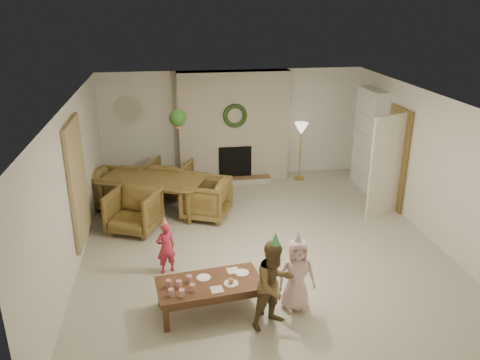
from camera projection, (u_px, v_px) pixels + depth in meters
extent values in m
plane|color=#B7B29E|center=(261.00, 243.00, 8.34)|extent=(7.00, 7.00, 0.00)
plane|color=white|center=(263.00, 101.00, 7.45)|extent=(7.00, 7.00, 0.00)
plane|color=silver|center=(233.00, 124.00, 11.13)|extent=(7.00, 0.00, 7.00)
plane|color=silver|center=(331.00, 300.00, 4.66)|extent=(7.00, 0.00, 7.00)
plane|color=silver|center=(73.00, 186.00, 7.47)|extent=(0.00, 7.00, 7.00)
plane|color=silver|center=(431.00, 167.00, 8.32)|extent=(0.00, 7.00, 7.00)
cube|color=maroon|center=(234.00, 126.00, 10.94)|extent=(2.50, 0.40, 2.50)
cube|color=brown|center=(236.00, 180.00, 11.04)|extent=(1.60, 0.30, 0.12)
cube|color=black|center=(235.00, 162.00, 11.06)|extent=(0.75, 0.12, 0.75)
torus|color=#1C3614|center=(235.00, 116.00, 10.62)|extent=(0.54, 0.10, 0.54)
cylinder|color=gold|center=(299.00, 178.00, 11.32)|extent=(0.25, 0.25, 0.03)
cylinder|color=gold|center=(300.00, 153.00, 11.10)|extent=(0.03, 0.03, 1.21)
cone|color=beige|center=(301.00, 129.00, 10.89)|extent=(0.32, 0.32, 0.27)
cube|color=white|center=(369.00, 139.00, 10.48)|extent=(0.30, 1.00, 2.20)
cube|color=white|center=(365.00, 168.00, 10.70)|extent=(0.30, 0.92, 0.03)
cube|color=white|center=(367.00, 150.00, 10.56)|extent=(0.30, 0.92, 0.03)
cube|color=white|center=(368.00, 133.00, 10.42)|extent=(0.30, 0.92, 0.03)
cube|color=white|center=(370.00, 115.00, 10.28)|extent=(0.30, 0.92, 0.03)
cube|color=#B43821|center=(367.00, 164.00, 10.51)|extent=(0.20, 0.40, 0.24)
cube|color=#235083|center=(366.00, 144.00, 10.55)|extent=(0.20, 0.44, 0.24)
cube|color=#A87124|center=(370.00, 128.00, 10.28)|extent=(0.20, 0.36, 0.22)
cube|color=brown|center=(396.00, 158.00, 9.50)|extent=(0.05, 0.86, 2.04)
cube|color=beige|center=(386.00, 166.00, 9.11)|extent=(0.77, 0.32, 2.00)
cube|color=tan|center=(78.00, 182.00, 7.66)|extent=(0.06, 1.20, 2.00)
imported|color=brown|center=(153.00, 195.00, 9.48)|extent=(2.26, 1.79, 0.70)
imported|color=brown|center=(134.00, 211.00, 8.68)|extent=(1.09, 1.10, 0.77)
imported|color=brown|center=(170.00, 178.00, 10.26)|extent=(1.09, 1.10, 0.77)
imported|color=brown|center=(113.00, 189.00, 9.67)|extent=(1.10, 1.09, 0.77)
imported|color=brown|center=(206.00, 198.00, 9.22)|extent=(1.10, 1.09, 0.77)
cylinder|color=tan|center=(177.00, 106.00, 8.77)|extent=(0.01, 0.01, 0.70)
cylinder|color=#975431|center=(178.00, 124.00, 8.90)|extent=(0.16, 0.16, 0.12)
sphere|color=#1F4918|center=(178.00, 118.00, 8.86)|extent=(0.32, 0.32, 0.32)
cube|color=#51301B|center=(210.00, 284.00, 6.44)|extent=(1.48, 0.87, 0.06)
cube|color=#51301B|center=(210.00, 289.00, 6.47)|extent=(1.36, 0.75, 0.09)
cube|color=#51301B|center=(166.00, 319.00, 6.10)|extent=(0.08, 0.08, 0.37)
cube|color=#51301B|center=(261.00, 302.00, 6.42)|extent=(0.08, 0.08, 0.37)
cube|color=#51301B|center=(160.00, 294.00, 6.61)|extent=(0.08, 0.08, 0.37)
cube|color=#51301B|center=(249.00, 280.00, 6.94)|extent=(0.08, 0.08, 0.37)
cylinder|color=silver|center=(171.00, 292.00, 6.13)|extent=(0.08, 0.08, 0.10)
cylinder|color=silver|center=(169.00, 283.00, 6.32)|extent=(0.08, 0.08, 0.10)
cylinder|color=silver|center=(182.00, 293.00, 6.11)|extent=(0.08, 0.08, 0.10)
cylinder|color=silver|center=(179.00, 284.00, 6.31)|extent=(0.08, 0.08, 0.10)
cylinder|color=silver|center=(192.00, 287.00, 6.23)|extent=(0.08, 0.08, 0.10)
cylinder|color=silver|center=(189.00, 279.00, 6.42)|extent=(0.08, 0.08, 0.10)
cylinder|color=white|center=(204.00, 278.00, 6.53)|extent=(0.22, 0.22, 0.01)
cylinder|color=white|center=(231.00, 283.00, 6.40)|extent=(0.22, 0.22, 0.01)
cylinder|color=white|center=(242.00, 273.00, 6.65)|extent=(0.22, 0.22, 0.01)
sphere|color=tan|center=(231.00, 281.00, 6.39)|extent=(0.08, 0.08, 0.08)
cube|color=#E2A8A6|center=(217.00, 289.00, 6.27)|extent=(0.18, 0.18, 0.01)
cube|color=#E2A8A6|center=(233.00, 271.00, 6.70)|extent=(0.18, 0.18, 0.01)
imported|color=#B52640|center=(166.00, 248.00, 7.33)|extent=(0.36, 0.30, 0.84)
cone|color=gold|center=(164.00, 221.00, 7.17)|extent=(0.12, 0.12, 0.16)
imported|color=brown|center=(274.00, 284.00, 6.08)|extent=(0.72, 0.66, 1.20)
cone|color=#51BE5B|center=(276.00, 239.00, 5.85)|extent=(0.15, 0.15, 0.20)
imported|color=beige|center=(297.00, 275.00, 6.44)|extent=(0.51, 0.34, 1.04)
cone|color=silver|center=(298.00, 237.00, 6.24)|extent=(0.16, 0.16, 0.19)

